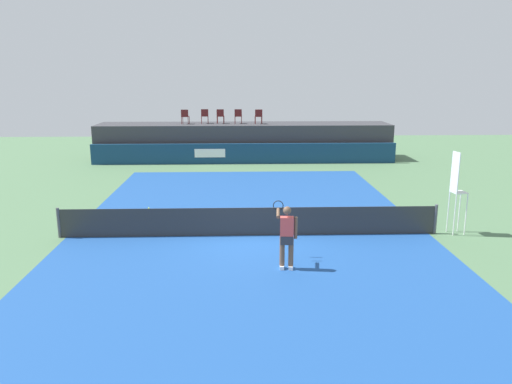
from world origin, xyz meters
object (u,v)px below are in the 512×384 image
at_px(spectator_chair_right, 238,116).
at_px(tennis_player, 287,235).
at_px(umpire_chair, 456,187).
at_px(net_post_near, 59,223).
at_px(spectator_chair_center, 220,116).
at_px(spectator_chair_far_left, 185,116).
at_px(spectator_chair_left, 205,115).
at_px(spectator_chair_far_right, 259,116).
at_px(tennis_ball, 149,208).
at_px(net_post_far, 435,219).

xyz_separation_m(spectator_chair_right, tennis_player, (1.30, -18.15, -1.73)).
height_order(umpire_chair, net_post_near, umpire_chair).
bearing_deg(spectator_chair_center, spectator_chair_far_left, -175.49).
xyz_separation_m(spectator_chair_left, tennis_player, (3.37, -18.31, -1.73)).
distance_m(spectator_chair_left, umpire_chair, 18.01).
relative_size(spectator_chair_left, spectator_chair_right, 1.00).
relative_size(spectator_chair_far_left, spectator_chair_far_right, 1.00).
relative_size(spectator_chair_center, umpire_chair, 0.32).
xyz_separation_m(spectator_chair_left, spectator_chair_center, (0.97, -0.15, 0.00)).
relative_size(spectator_chair_left, umpire_chair, 0.32).
xyz_separation_m(spectator_chair_far_left, spectator_chair_left, (1.18, 0.32, 0.00)).
distance_m(tennis_player, tennis_ball, 8.02).
bearing_deg(spectator_chair_far_right, tennis_player, -89.81).
relative_size(spectator_chair_far_left, net_post_far, 0.89).
distance_m(spectator_chair_left, tennis_ball, 12.37).
relative_size(spectator_chair_far_left, spectator_chair_left, 1.00).
xyz_separation_m(spectator_chair_far_left, tennis_ball, (-0.30, -11.68, -2.66)).
bearing_deg(net_post_near, spectator_chair_left, 76.25).
bearing_deg(net_post_far, spectator_chair_far_right, 109.47).
xyz_separation_m(net_post_near, tennis_ball, (2.29, 3.42, -0.46)).
relative_size(umpire_chair, tennis_ball, 40.59).
xyz_separation_m(spectator_chair_far_left, net_post_far, (9.81, -15.09, -2.19)).
bearing_deg(spectator_chair_center, spectator_chair_left, 171.48).
distance_m(spectator_chair_left, net_post_near, 16.01).
distance_m(spectator_chair_center, spectator_chair_right, 1.10).
bearing_deg(spectator_chair_right, spectator_chair_far_left, -177.12).
bearing_deg(tennis_player, spectator_chair_center, 97.53).
bearing_deg(tennis_ball, net_post_far, -18.67).
xyz_separation_m(spectator_chair_far_left, spectator_chair_right, (3.25, 0.16, 0.00)).
bearing_deg(umpire_chair, tennis_ball, 162.24).
relative_size(tennis_player, tennis_ball, 26.03).
height_order(spectator_chair_left, net_post_far, spectator_chair_left).
distance_m(spectator_chair_center, net_post_far, 17.22).
distance_m(spectator_chair_left, spectator_chair_right, 2.08).
bearing_deg(net_post_near, spectator_chair_right, 69.05).
bearing_deg(spectator_chair_far_right, net_post_far, -70.53).
bearing_deg(tennis_ball, net_post_near, -123.87).
bearing_deg(tennis_ball, spectator_chair_right, 73.32).
bearing_deg(net_post_far, net_post_near, 180.00).
distance_m(spectator_chair_left, tennis_player, 18.70).
bearing_deg(spectator_chair_center, tennis_player, -82.47).
bearing_deg(tennis_ball, spectator_chair_far_left, 88.52).
relative_size(spectator_chair_right, net_post_near, 0.89).
relative_size(spectator_chair_far_left, spectator_chair_center, 1.00).
distance_m(spectator_chair_far_left, net_post_near, 15.47).
bearing_deg(spectator_chair_far_right, tennis_ball, -112.42).
relative_size(spectator_chair_left, net_post_far, 0.89).
distance_m(spectator_chair_far_left, spectator_chair_left, 1.22).
height_order(net_post_far, tennis_player, tennis_player).
height_order(spectator_chair_right, net_post_near, spectator_chair_right).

